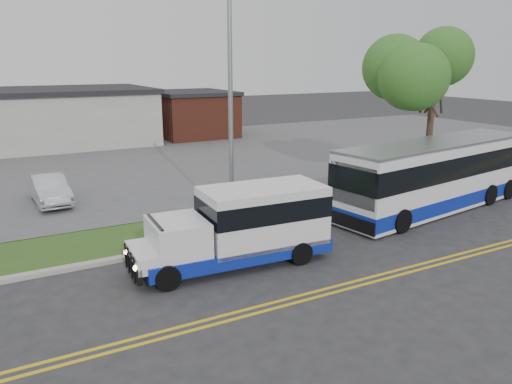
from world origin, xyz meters
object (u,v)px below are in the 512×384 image
streetlight_near (231,93)px  parked_car_a (49,189)px  shuttle_bus (245,223)px  tree_east (435,65)px  transit_bus (436,175)px

streetlight_near → parked_car_a: 9.95m
streetlight_near → shuttle_bus: streetlight_near is taller
shuttle_bus → parked_car_a: 11.20m
tree_east → shuttle_bus: size_ratio=1.27×
streetlight_near → tree_east: bearing=1.4°
transit_bus → parked_car_a: 17.31m
tree_east → shuttle_bus: bearing=-162.3°
shuttle_bus → transit_bus: bearing=11.1°
streetlight_near → shuttle_bus: 5.51m
tree_east → shuttle_bus: tree_east is taller
transit_bus → parked_car_a: transit_bus is taller
tree_east → transit_bus: tree_east is taller
transit_bus → tree_east: bearing=41.0°
streetlight_near → transit_bus: bearing=-14.2°
streetlight_near → shuttle_bus: bearing=-110.0°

